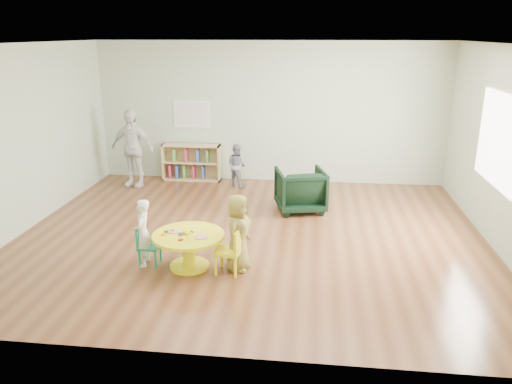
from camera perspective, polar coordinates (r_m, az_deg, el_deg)
room at (r=7.11m, az=-0.53°, el=9.28°), size 7.10×7.00×2.80m
activity_table at (r=6.56m, az=-7.70°, el=-5.96°), size 0.93×0.93×0.51m
kid_chair_left at (r=6.77m, az=-12.38°, el=-5.91°), size 0.28×0.28×0.51m
kid_chair_right at (r=6.36m, az=-2.83°, el=-6.59°), size 0.36×0.36×0.60m
bookshelf at (r=10.47m, az=-7.40°, el=3.39°), size 1.20×0.30×0.75m
alphabet_poster at (r=10.39m, az=-7.37°, el=8.82°), size 0.74×0.01×0.54m
armchair at (r=8.58m, az=5.10°, el=0.24°), size 0.96×0.98×0.74m
child_left at (r=6.69m, az=-12.82°, el=-4.57°), size 0.24×0.35×0.90m
child_right at (r=6.39m, az=-2.08°, el=-4.65°), size 0.41×0.55×1.01m
toddler at (r=9.91m, az=-2.21°, el=3.09°), size 0.53×0.50×0.86m
adult_caretaker at (r=10.13m, az=-13.97°, el=4.85°), size 0.95×0.52×1.53m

